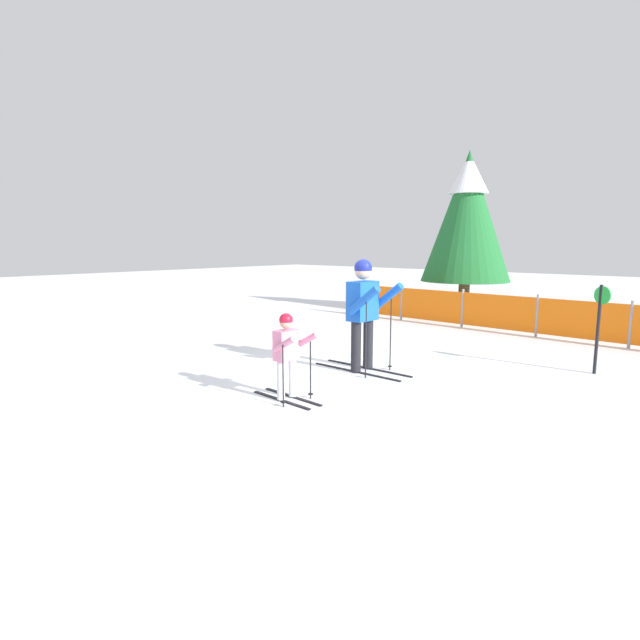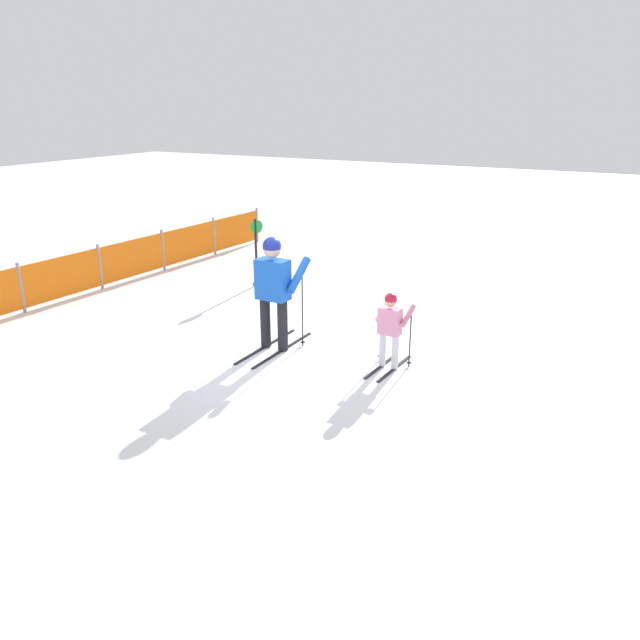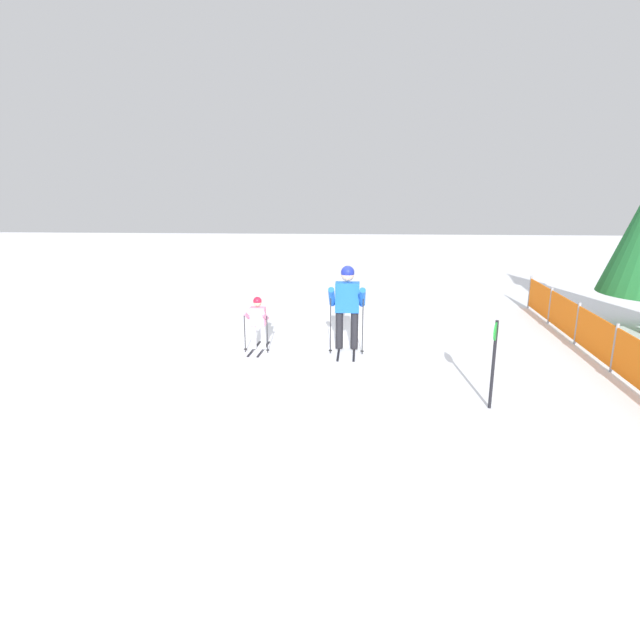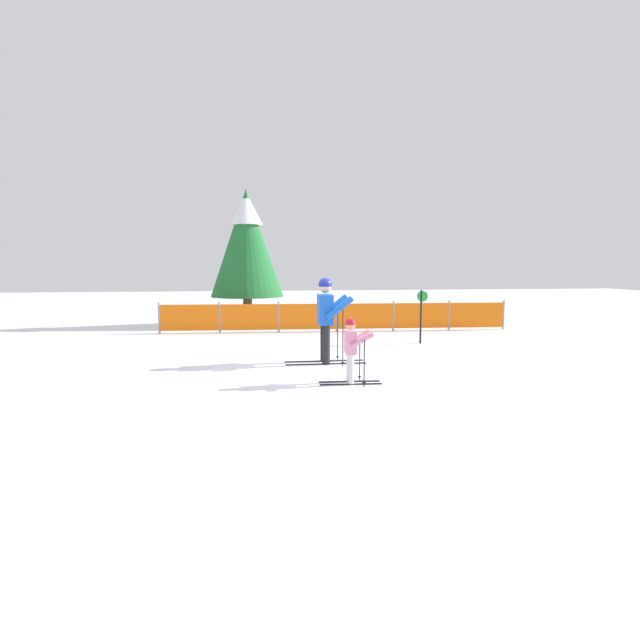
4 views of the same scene
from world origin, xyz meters
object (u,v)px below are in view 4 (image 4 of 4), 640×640
Objects in this scene: skier_child at (352,345)px; safety_fence at (337,316)px; trail_marker at (421,310)px; conifer_far at (247,242)px; skier_adult at (326,312)px.

skier_child reaches higher than safety_fence.
trail_marker is at bearing -56.39° from safety_fence.
conifer_far is at bearing 141.84° from safety_fence.
skier_adult is 5.08m from safety_fence.
conifer_far is 3.28× the size of trail_marker.
trail_marker is (2.85, 2.25, -0.20)m from skier_adult.
skier_adult is 1.56× the size of skier_child.
skier_child is at bearing -84.61° from skier_adult.
safety_fence is (0.91, 6.79, -0.20)m from skier_child.
safety_fence is 4.21m from conifer_far.
safety_fence is at bearing -38.16° from conifer_far.
conifer_far reaches higher than trail_marker.
skier_adult is 0.39× the size of conifer_far.
trail_marker is at bearing 39.03° from skier_adult.
skier_adult is at bearing 98.08° from skier_child.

